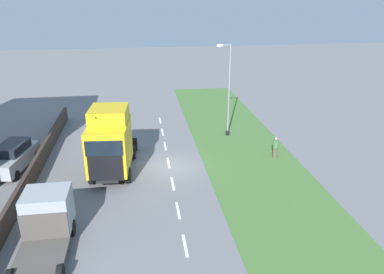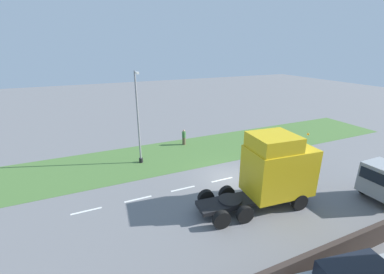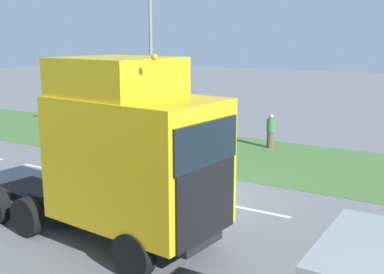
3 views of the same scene
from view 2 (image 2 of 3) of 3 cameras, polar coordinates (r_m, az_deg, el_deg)
name	(u,v)px [view 2 (image 2 of 3)]	position (r m, az deg, el deg)	size (l,w,h in m)	color
ground_plane	(230,178)	(20.15, 8.43, -8.97)	(120.00, 120.00, 0.00)	slate
grass_verge	(197,151)	(24.89, 1.08, -3.02)	(7.00, 44.00, 0.01)	#4C7538
lane_markings	(222,180)	(19.81, 6.70, -9.40)	(0.16, 21.00, 0.00)	white
boundary_wall	(336,252)	(14.45, 29.34, -21.44)	(0.25, 24.00, 1.25)	#382D28
lorry_cab	(275,170)	(16.70, 17.89, -6.98)	(3.18, 7.43, 4.81)	black
lamp_post	(138,123)	(21.55, -11.81, 3.09)	(1.28, 0.33, 7.77)	black
pedestrian	(184,137)	(26.12, -1.81, -0.09)	(0.39, 0.39, 1.62)	brown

